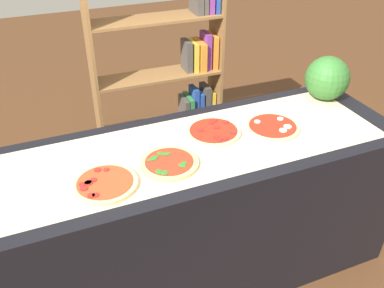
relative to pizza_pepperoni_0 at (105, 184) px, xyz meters
name	(u,v)px	position (x,y,z in m)	size (l,w,h in m)	color
ground_plane	(192,268)	(0.47, 0.14, -0.90)	(12.00, 12.00, 0.00)	#4C2D19
counter	(192,214)	(0.47, 0.14, -0.46)	(2.23, 0.74, 0.88)	black
parchment_paper	(192,147)	(0.47, 0.14, -0.01)	(1.98, 0.59, 0.00)	beige
pizza_pepperoni_0	(105,184)	(0.00, 0.00, 0.00)	(0.29, 0.29, 0.03)	#E5C17F
pizza_spinach_1	(169,163)	(0.31, 0.04, 0.00)	(0.28, 0.28, 0.03)	#DBB26B
pizza_pepperoni_2	(214,131)	(0.63, 0.22, 0.00)	(0.29, 0.29, 0.02)	#E5C17F
pizza_mozzarella_3	(273,127)	(0.94, 0.14, 0.00)	(0.29, 0.29, 0.02)	#E5C17F
watermelon	(327,78)	(1.41, 0.33, 0.12)	(0.26, 0.26, 0.26)	#2D6628
bookshelf	(176,84)	(0.78, 1.18, -0.17)	(0.92, 0.26, 1.63)	brown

